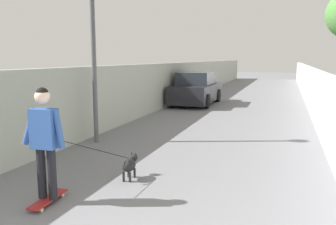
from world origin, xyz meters
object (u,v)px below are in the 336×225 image
at_px(person_skateboarder, 45,135).
at_px(dog, 129,164).
at_px(lamp_post, 92,17).
at_px(car_near, 196,89).
at_px(skateboard, 48,199).

distance_m(person_skateboarder, dog, 1.74).
height_order(lamp_post, person_skateboarder, lamp_post).
bearing_deg(person_skateboarder, lamp_post, 20.00).
bearing_deg(dog, car_near, 7.82).
bearing_deg(skateboard, car_near, 3.51).
distance_m(lamp_post, skateboard, 4.98).
distance_m(lamp_post, dog, 4.22).
height_order(lamp_post, car_near, lamp_post).
bearing_deg(dog, person_skateboarder, 152.76).
relative_size(dog, car_near, 0.42).
bearing_deg(person_skateboarder, car_near, 3.51).
relative_size(person_skateboarder, car_near, 0.42).
bearing_deg(skateboard, dog, -27.24).
bearing_deg(skateboard, person_skateboarder, -90.00).
distance_m(lamp_post, car_near, 8.57).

